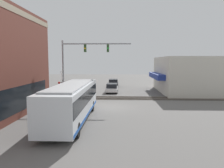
{
  "coord_description": "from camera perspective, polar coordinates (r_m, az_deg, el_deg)",
  "views": [
    {
      "loc": [
        -22.79,
        -1.11,
        4.9
      ],
      "look_at": [
        4.28,
        -0.08,
        2.09
      ],
      "focal_mm": 35.0,
      "sensor_mm": 36.0,
      "label": 1
    }
  ],
  "objects": [
    {
      "name": "parked_car_white",
      "position": [
        34.72,
        -0.01,
        -1.09
      ],
      "size": [
        4.49,
        1.82,
        1.42
      ],
      "color": "silver",
      "rests_on": "ground"
    },
    {
      "name": "rail_track_near",
      "position": [
        29.22,
        -0.04,
        -3.68
      ],
      "size": [
        2.6,
        60.0,
        0.15
      ],
      "color": "#332D28",
      "rests_on": "ground"
    },
    {
      "name": "city_bus",
      "position": [
        18.25,
        -10.27,
        -4.28
      ],
      "size": [
        11.63,
        2.59,
        3.07
      ],
      "color": "silver",
      "rests_on": "ground"
    },
    {
      "name": "shop_building",
      "position": [
        37.1,
        19.87,
        2.32
      ],
      "size": [
        13.14,
        11.04,
        5.59
      ],
      "color": "beige",
      "rests_on": "ground"
    },
    {
      "name": "pedestrian_at_crossing",
      "position": [
        28.27,
        -11.29,
        -2.47
      ],
      "size": [
        0.34,
        0.34,
        1.64
      ],
      "color": "#2D3351",
      "rests_on": "ground"
    },
    {
      "name": "traffic_signal_gantry",
      "position": [
        26.93,
        -7.95,
        6.97
      ],
      "size": [
        0.42,
        8.37,
        7.42
      ],
      "color": "gray",
      "rests_on": "ground"
    },
    {
      "name": "parked_car_black",
      "position": [
        41.9,
        0.37,
        0.18
      ],
      "size": [
        4.58,
        1.82,
        1.53
      ],
      "color": "black",
      "rests_on": "ground"
    },
    {
      "name": "crossing_signal",
      "position": [
        27.4,
        -12.76,
        0.32
      ],
      "size": [
        1.41,
        1.18,
        3.81
      ],
      "color": "gray",
      "rests_on": "ground"
    },
    {
      "name": "ground_plane",
      "position": [
        23.34,
        -0.61,
        -6.2
      ],
      "size": [
        120.0,
        120.0,
        0.0
      ],
      "primitive_type": "plane",
      "color": "#605E5B"
    }
  ]
}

